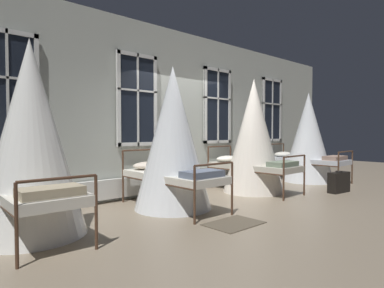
{
  "coord_description": "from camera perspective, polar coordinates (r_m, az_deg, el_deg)",
  "views": [
    {
      "loc": [
        -4.66,
        -4.51,
        1.3
      ],
      "look_at": [
        -0.7,
        -0.13,
        1.08
      ],
      "focal_mm": 30.69,
      "sensor_mm": 36.0,
      "label": 1
    }
  ],
  "objects": [
    {
      "name": "suitcase_dark",
      "position": [
        7.76,
        24.16,
        -6.07
      ],
      "size": [
        0.58,
        0.27,
        0.47
      ],
      "rotation": [
        0.0,
        0.0,
        -0.12
      ],
      "color": "black",
      "rests_on": "ground"
    },
    {
      "name": "window_bank",
      "position": [
        7.2,
        -1.72,
        -0.23
      ],
      "size": [
        7.73,
        0.1,
        2.76
      ],
      "color": "black",
      "rests_on": "ground"
    },
    {
      "name": "ground",
      "position": [
        6.61,
        3.81,
        -9.25
      ],
      "size": [
        21.37,
        21.37,
        0.0
      ],
      "primitive_type": "plane",
      "color": "gray"
    },
    {
      "name": "cot_fourth",
      "position": [
        9.18,
        19.51,
        0.93
      ],
      "size": [
        1.32,
        2.0,
        2.34
      ],
      "rotation": [
        0.0,
        0.0,
        1.58
      ],
      "color": "#4C3323",
      "rests_on": "ground"
    },
    {
      "name": "back_wall_with_windows",
      "position": [
        7.3,
        -2.35,
        5.62
      ],
      "size": [
        11.69,
        0.1,
        3.5
      ],
      "primitive_type": "cube",
      "color": "#B2B7AD",
      "rests_on": "ground"
    },
    {
      "name": "rug_second",
      "position": [
        4.81,
        7.29,
        -13.55
      ],
      "size": [
        0.8,
        0.57,
        0.01
      ],
      "primitive_type": "cube",
      "rotation": [
        0.0,
        0.0,
        0.01
      ],
      "color": "brown",
      "rests_on": "ground"
    },
    {
      "name": "cot_second",
      "position": [
        5.58,
        -3.35,
        0.75
      ],
      "size": [
        1.32,
        2.0,
        2.41
      ],
      "rotation": [
        0.0,
        0.0,
        1.57
      ],
      "color": "#4C3323",
      "rests_on": "ground"
    },
    {
      "name": "cot_third",
      "position": [
        7.26,
        10.64,
        1.17
      ],
      "size": [
        1.32,
        2.02,
        2.45
      ],
      "rotation": [
        0.0,
        0.0,
        1.6
      ],
      "color": "#4C3323",
      "rests_on": "ground"
    },
    {
      "name": "cot_first",
      "position": [
        4.54,
        -26.19,
        0.51
      ],
      "size": [
        1.32,
        2.01,
        2.46
      ],
      "rotation": [
        0.0,
        0.0,
        1.55
      ],
      "color": "#4C3323",
      "rests_on": "ground"
    }
  ]
}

